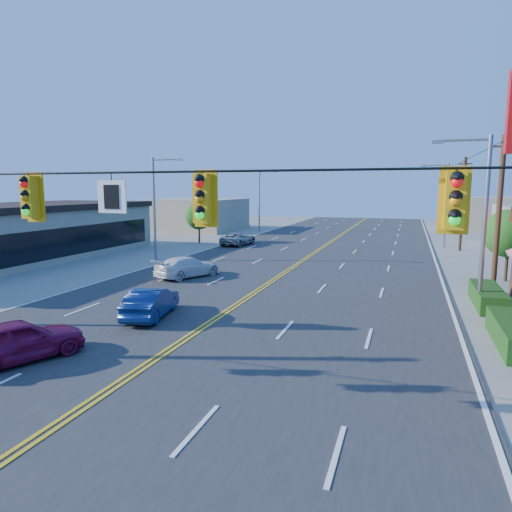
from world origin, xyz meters
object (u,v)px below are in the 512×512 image
(car_magenta, at_px, (18,342))
(car_silver, at_px, (238,239))
(signal_span, at_px, (67,220))
(car_blue, at_px, (151,304))
(car_white, at_px, (188,268))

(car_magenta, relative_size, car_silver, 0.90)
(signal_span, relative_size, car_magenta, 5.89)
(signal_span, height_order, car_silver, signal_span)
(signal_span, relative_size, car_blue, 6.17)
(car_blue, distance_m, car_silver, 25.74)
(car_white, bearing_deg, car_silver, -55.72)
(car_blue, bearing_deg, car_white, -84.45)
(car_magenta, distance_m, car_blue, 6.08)
(signal_span, height_order, car_magenta, signal_span)
(car_blue, xyz_separation_m, car_white, (-2.69, 8.72, 0.00))
(signal_span, bearing_deg, car_blue, 108.71)
(signal_span, relative_size, car_white, 5.43)
(car_magenta, xyz_separation_m, car_blue, (1.32, 5.94, -0.05))
(signal_span, bearing_deg, car_silver, 103.89)
(signal_span, bearing_deg, car_magenta, 153.50)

